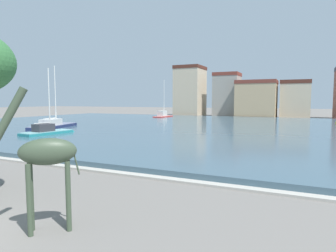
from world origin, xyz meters
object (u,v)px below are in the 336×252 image
giraffe_statue (43,155)px  sailboat_navy (56,126)px  sailboat_red (164,116)px  sailboat_teal (50,133)px

giraffe_statue → sailboat_navy: bearing=135.1°
sailboat_red → sailboat_navy: (-1.98, -27.78, -0.03)m
giraffe_statue → sailboat_red: size_ratio=0.54×
sailboat_teal → sailboat_red: 33.67m
giraffe_statue → sailboat_navy: sailboat_navy is taller
giraffe_statue → sailboat_red: (-19.72, 49.43, -1.70)m
giraffe_statue → sailboat_teal: sailboat_teal is taller
sailboat_navy → sailboat_red: bearing=85.9°
giraffe_statue → sailboat_teal: 23.10m
sailboat_teal → sailboat_red: sailboat_red is taller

